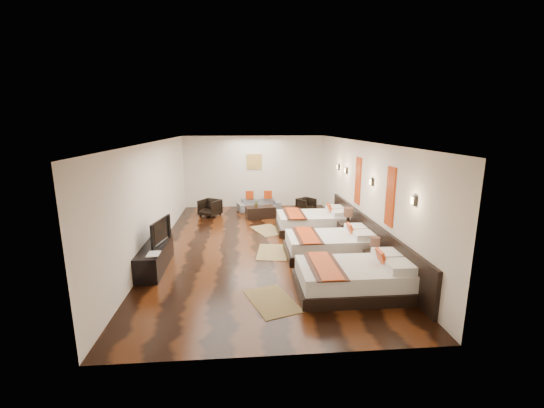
{
  "coord_description": "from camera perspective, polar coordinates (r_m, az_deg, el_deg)",
  "views": [
    {
      "loc": [
        -0.47,
        -9.19,
        3.24
      ],
      "look_at": [
        0.32,
        0.23,
        1.1
      ],
      "focal_mm": 23.33,
      "sensor_mm": 36.0,
      "label": 1
    }
  ],
  "objects": [
    {
      "name": "gold_artwork",
      "position": [
        14.0,
        -2.87,
        6.85
      ],
      "size": [
        0.6,
        0.04,
        0.6
      ],
      "primitive_type": "cube",
      "color": "#AD873F",
      "rests_on": "back_wall"
    },
    {
      "name": "armchair_left",
      "position": [
        12.89,
        -9.97,
        -0.6
      ],
      "size": [
        0.9,
        0.91,
        0.61
      ],
      "primitive_type": "imported",
      "rotation": [
        0.0,
        0.0,
        -0.56
      ],
      "color": "black",
      "rests_on": "floor"
    },
    {
      "name": "jute_mat_mid",
      "position": [
        9.23,
        0.06,
        -7.76
      ],
      "size": [
        0.91,
        1.29,
        0.01
      ],
      "primitive_type": "cube",
      "rotation": [
        0.0,
        0.0,
        -0.14
      ],
      "color": "olive",
      "rests_on": "floor"
    },
    {
      "name": "back_wall",
      "position": [
        14.07,
        -2.86,
        5.24
      ],
      "size": [
        5.5,
        0.01,
        2.8
      ],
      "primitive_type": "cube",
      "color": "silver",
      "rests_on": "floor"
    },
    {
      "name": "jute_mat_far",
      "position": [
        11.06,
        -0.65,
        -4.24
      ],
      "size": [
        1.14,
        1.39,
        0.01
      ],
      "primitive_type": "cube",
      "rotation": [
        0.0,
        0.0,
        0.37
      ],
      "color": "olive",
      "rests_on": "floor"
    },
    {
      "name": "sconce_mid",
      "position": [
        9.07,
        15.76,
        3.47
      ],
      "size": [
        0.07,
        0.12,
        0.18
      ],
      "color": "black",
      "rests_on": "right_wall"
    },
    {
      "name": "sofa",
      "position": [
        13.51,
        -2.13,
        -0.09
      ],
      "size": [
        1.72,
        1.0,
        0.47
      ],
      "primitive_type": "imported",
      "rotation": [
        0.0,
        0.0,
        0.25
      ],
      "color": "slate",
      "rests_on": "floor"
    },
    {
      "name": "headboard_panel",
      "position": [
        9.39,
        15.28,
        -4.99
      ],
      "size": [
        0.08,
        6.6,
        0.9
      ],
      "primitive_type": "cube",
      "color": "black",
      "rests_on": "floor"
    },
    {
      "name": "nightstand_a",
      "position": [
        8.36,
        16.13,
        -8.52
      ],
      "size": [
        0.4,
        0.4,
        0.8
      ],
      "color": "black",
      "rests_on": "floor"
    },
    {
      "name": "sconce_far",
      "position": [
        11.14,
        11.85,
        5.33
      ],
      "size": [
        0.07,
        0.12,
        0.18
      ],
      "color": "black",
      "rests_on": "right_wall"
    },
    {
      "name": "sconce_near",
      "position": [
        7.09,
        21.89,
        0.51
      ],
      "size": [
        0.07,
        0.12,
        0.18
      ],
      "color": "black",
      "rests_on": "right_wall"
    },
    {
      "name": "right_wall",
      "position": [
        9.91,
        14.26,
        1.66
      ],
      "size": [
        0.01,
        9.5,
        2.8
      ],
      "primitive_type": "cube",
      "color": "silver",
      "rests_on": "floor"
    },
    {
      "name": "bed_near",
      "position": [
        7.27,
        13.25,
        -11.52
      ],
      "size": [
        2.25,
        1.41,
        0.86
      ],
      "color": "black",
      "rests_on": "floor"
    },
    {
      "name": "coffee_table",
      "position": [
        12.49,
        -1.9,
        -1.32
      ],
      "size": [
        1.07,
        0.67,
        0.4
      ],
      "primitive_type": "cube",
      "rotation": [
        0.0,
        0.0,
        0.18
      ],
      "color": "black",
      "rests_on": "floor"
    },
    {
      "name": "table_plant",
      "position": [
        12.38,
        -2.55,
        0.07
      ],
      "size": [
        0.24,
        0.21,
        0.24
      ],
      "primitive_type": "imported",
      "rotation": [
        0.0,
        0.0,
        -0.12
      ],
      "color": "#295A1E",
      "rests_on": "coffee_table"
    },
    {
      "name": "jute_mat_near",
      "position": [
        6.86,
        -0.02,
        -15.37
      ],
      "size": [
        1.1,
        1.38,
        0.01
      ],
      "primitive_type": "cube",
      "rotation": [
        0.0,
        0.0,
        0.33
      ],
      "color": "olive",
      "rests_on": "floor"
    },
    {
      "name": "sconce_lounge",
      "position": [
        12.0,
        10.63,
        5.9
      ],
      "size": [
        0.07,
        0.12,
        0.18
      ],
      "color": "black",
      "rests_on": "right_wall"
    },
    {
      "name": "nightstand_b",
      "position": [
        10.17,
        12.08,
        -4.08
      ],
      "size": [
        0.49,
        0.49,
        0.98
      ],
      "color": "black",
      "rests_on": "floor"
    },
    {
      "name": "left_wall",
      "position": [
        9.64,
        -18.39,
        1.1
      ],
      "size": [
        0.01,
        9.5,
        2.8
      ],
      "primitive_type": "cube",
      "color": "silver",
      "rests_on": "floor"
    },
    {
      "name": "figurine",
      "position": [
        9.16,
        -17.46,
        -3.93
      ],
      "size": [
        0.3,
        0.3,
        0.31
      ],
      "primitive_type": "imported",
      "rotation": [
        0.0,
        0.0,
        -0.03
      ],
      "color": "brown",
      "rests_on": "tv_console"
    },
    {
      "name": "tv",
      "position": [
        8.52,
        -18.1,
        -4.24
      ],
      "size": [
        0.32,
        1.03,
        0.59
      ],
      "primitive_type": "imported",
      "rotation": [
        0.0,
        0.0,
        1.38
      ],
      "color": "black",
      "rests_on": "tv_console"
    },
    {
      "name": "orange_panel_b",
      "position": [
        10.13,
        13.7,
        3.65
      ],
      "size": [
        0.04,
        0.4,
        1.3
      ],
      "primitive_type": "cube",
      "color": "#D86014",
      "rests_on": "right_wall"
    },
    {
      "name": "orange_panel_a",
      "position": [
        8.1,
        18.54,
        1.13
      ],
      "size": [
        0.04,
        0.4,
        1.3
      ],
      "primitive_type": "cube",
      "color": "#D86014",
      "rests_on": "right_wall"
    },
    {
      "name": "ceiling",
      "position": [
        9.21,
        -1.91,
        10.02
      ],
      "size": [
        5.5,
        9.5,
        0.01
      ],
      "primitive_type": "cube",
      "color": "white",
      "rests_on": "floor"
    },
    {
      "name": "bed_far",
      "position": [
        11.02,
        6.73,
        -2.85
      ],
      "size": [
        2.22,
        1.4,
        0.85
      ],
      "color": "black",
      "rests_on": "floor"
    },
    {
      "name": "book",
      "position": [
        7.94,
        -19.5,
        -7.69
      ],
      "size": [
        0.27,
        0.35,
        0.03
      ],
      "primitive_type": "imported",
      "rotation": [
        0.0,
        0.0,
        0.02
      ],
      "color": "black",
      "rests_on": "tv_console"
    },
    {
      "name": "bed_mid",
      "position": [
        9.02,
        9.42,
        -6.53
      ],
      "size": [
        2.19,
        1.38,
        0.84
      ],
      "color": "black",
      "rests_on": "floor"
    },
    {
      "name": "floor",
      "position": [
        9.75,
        -1.79,
        -6.65
      ],
      "size": [
        5.5,
        9.5,
        0.01
      ],
      "primitive_type": "cube",
      "color": "black",
      "rests_on": "ground"
    },
    {
      "name": "armchair_right",
      "position": [
        13.33,
        5.52,
        -0.18
      ],
      "size": [
        0.81,
        0.81,
        0.53
      ],
      "primitive_type": "imported",
      "rotation": [
        0.0,
        0.0,
        0.64
      ],
      "color": "black",
      "rests_on": "floor"
    },
    {
      "name": "tv_console",
      "position": [
        8.59,
        -18.36,
        -8.13
      ],
      "size": [
        0.5,
        1.8,
        0.55
      ],
      "primitive_type": "cube",
      "color": "black",
      "rests_on": "floor"
    }
  ]
}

